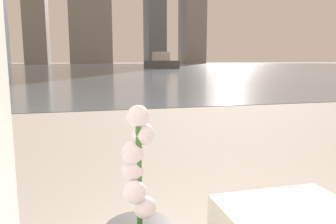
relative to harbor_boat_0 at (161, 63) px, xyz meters
name	(u,v)px	position (x,y,z in m)	size (l,w,h in m)	color
harbor_water	(86,66)	(-9.47, 19.39, -0.76)	(180.00, 110.00, 0.01)	slate
harbor_boat_0	(161,63)	(0.00, 0.00, 0.00)	(3.70, 6.04, 2.14)	#4C4C51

